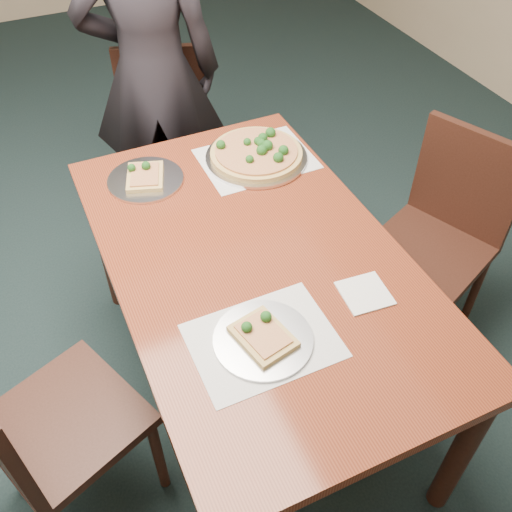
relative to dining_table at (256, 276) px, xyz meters
name	(u,v)px	position (x,y,z in m)	size (l,w,h in m)	color
ground	(136,382)	(-0.45, 0.22, -0.66)	(8.00, 8.00, 0.00)	black
dining_table	(256,276)	(0.00, 0.00, 0.00)	(0.90, 1.50, 0.75)	#5E2212
chair_far	(166,136)	(0.05, 1.14, -0.14)	(0.53, 0.53, 0.91)	black
chair_left	(37,428)	(-0.78, -0.17, -0.14)	(0.55, 0.55, 0.91)	black
chair_right	(442,229)	(0.84, 0.05, -0.14)	(0.55, 0.55, 0.91)	black
diner	(152,74)	(0.02, 1.14, 0.18)	(0.61, 0.40, 1.68)	black
placemat_main	(256,159)	(0.22, 0.49, 0.09)	(0.42, 0.32, 0.00)	white
placemat_near	(263,341)	(-0.12, -0.31, 0.09)	(0.40, 0.30, 0.00)	white
pizza_pan	(257,154)	(0.23, 0.49, 0.12)	(0.39, 0.39, 0.07)	silver
slice_plate_near	(263,337)	(-0.12, -0.31, 0.11)	(0.28, 0.28, 0.06)	silver
slice_plate_far	(145,178)	(-0.21, 0.53, 0.10)	(0.28, 0.28, 0.06)	silver
napkin	(365,293)	(0.23, -0.28, 0.09)	(0.14, 0.14, 0.01)	white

